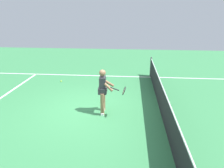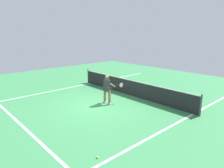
{
  "view_description": "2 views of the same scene",
  "coord_description": "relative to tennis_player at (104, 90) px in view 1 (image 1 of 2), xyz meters",
  "views": [
    {
      "loc": [
        6.67,
        1.52,
        3.39
      ],
      "look_at": [
        -0.23,
        0.9,
        0.9
      ],
      "focal_mm": 33.32,
      "sensor_mm": 36.0,
      "label": 1
    },
    {
      "loc": [
        8.0,
        -6.09,
        3.67
      ],
      "look_at": [
        0.33,
        0.86,
        1.06
      ],
      "focal_mm": 32.67,
      "sensor_mm": 36.0,
      "label": 2
    }
  ],
  "objects": [
    {
      "name": "tennis_player",
      "position": [
        0.0,
        0.0,
        0.0
      ],
      "size": [
        0.77,
        0.94,
        1.55
      ],
      "color": "#8C6647",
      "rests_on": "ground"
    },
    {
      "name": "sideline_left_marking",
      "position": [
        -4.21,
        -0.66,
        -0.84
      ],
      "size": [
        0.1,
        16.74,
        0.01
      ],
      "primitive_type": "cube",
      "color": "white",
      "rests_on": "ground"
    },
    {
      "name": "court_net",
      "position": [
        -0.21,
        1.98,
        -0.37
      ],
      "size": [
        8.68,
        0.08,
        1.03
      ],
      "color": "#4C4C51",
      "rests_on": "ground"
    },
    {
      "name": "tennis_ball_mid",
      "position": [
        -3.06,
        -2.53,
        -0.81
      ],
      "size": [
        0.07,
        0.07,
        0.07
      ],
      "primitive_type": "sphere",
      "color": "#D1E533",
      "rests_on": "ground"
    },
    {
      "name": "ground_plane",
      "position": [
        -0.21,
        -0.66,
        -0.85
      ],
      "size": [
        24.36,
        24.36,
        0.0
      ],
      "primitive_type": "plane",
      "color": "#38844C"
    }
  ]
}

